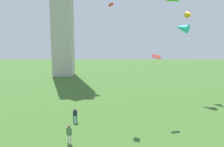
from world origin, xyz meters
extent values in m
cylinder|color=#235693|center=(-5.91, 16.57, 0.37)|extent=(0.14, 0.14, 0.75)
cylinder|color=#235693|center=(-5.65, 16.79, 0.37)|extent=(0.14, 0.14, 0.75)
cube|color=#1E2333|center=(-5.78, 16.68, 1.04)|extent=(0.46, 0.44, 0.59)
sphere|color=brown|center=(-5.78, 16.68, 1.45)|extent=(0.22, 0.22, 0.22)
cylinder|color=silver|center=(-5.62, 11.77, 0.40)|extent=(0.15, 0.15, 0.80)
cylinder|color=silver|center=(-5.34, 11.54, 0.40)|extent=(0.15, 0.15, 0.80)
cube|color=#51754C|center=(-5.48, 11.65, 1.11)|extent=(0.49, 0.47, 0.63)
sphere|color=brown|center=(-5.48, 11.65, 1.55)|extent=(0.23, 0.23, 0.23)
cube|color=#C3372D|center=(3.20, 17.80, 7.17)|extent=(1.07, 0.86, 0.51)
cone|color=#26C4C4|center=(9.39, 27.88, 11.13)|extent=(2.57, 2.55, 1.82)
cube|color=#2CB70E|center=(3.78, 14.56, 12.53)|extent=(1.39, 1.39, 0.24)
cone|color=#EBA10A|center=(11.22, 29.83, 13.45)|extent=(1.28, 1.73, 1.22)
cube|color=red|center=(-1.81, 19.35, 13.03)|extent=(0.67, 0.92, 0.34)
camera|label=1|loc=(-2.03, -5.43, 8.42)|focal=33.54mm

